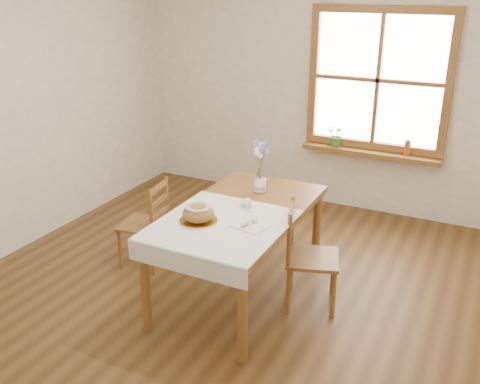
% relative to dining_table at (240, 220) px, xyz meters
% --- Properties ---
extents(ground, '(5.00, 5.00, 0.00)m').
position_rel_dining_table_xyz_m(ground, '(0.00, -0.30, -0.66)').
color(ground, brown).
rests_on(ground, ground).
extents(room_walls, '(4.60, 5.10, 2.65)m').
position_rel_dining_table_xyz_m(room_walls, '(0.00, -0.30, 1.04)').
color(room_walls, white).
rests_on(room_walls, ground).
extents(window, '(1.46, 0.08, 1.46)m').
position_rel_dining_table_xyz_m(window, '(0.50, 2.17, 0.79)').
color(window, brown).
rests_on(window, ground).
extents(window_sill, '(1.46, 0.20, 0.05)m').
position_rel_dining_table_xyz_m(window_sill, '(0.50, 2.10, 0.03)').
color(window_sill, brown).
rests_on(window_sill, ground).
extents(dining_table, '(0.90, 1.60, 0.75)m').
position_rel_dining_table_xyz_m(dining_table, '(0.00, 0.00, 0.00)').
color(dining_table, brown).
rests_on(dining_table, ground).
extents(table_linen, '(0.91, 0.99, 0.01)m').
position_rel_dining_table_xyz_m(table_linen, '(0.00, -0.30, 0.09)').
color(table_linen, white).
rests_on(table_linen, dining_table).
extents(chair_left, '(0.45, 0.43, 0.80)m').
position_rel_dining_table_xyz_m(chair_left, '(-1.00, 0.07, -0.26)').
color(chair_left, brown).
rests_on(chair_left, ground).
extents(chair_right, '(0.52, 0.50, 0.85)m').
position_rel_dining_table_xyz_m(chair_right, '(0.57, 0.12, -0.24)').
color(chair_right, brown).
rests_on(chair_right, ground).
extents(bread_plate, '(0.33, 0.33, 0.01)m').
position_rel_dining_table_xyz_m(bread_plate, '(-0.17, -0.35, 0.10)').
color(bread_plate, white).
rests_on(bread_plate, table_linen).
extents(bread_loaf, '(0.23, 0.23, 0.13)m').
position_rel_dining_table_xyz_m(bread_loaf, '(-0.17, -0.35, 0.17)').
color(bread_loaf, olive).
rests_on(bread_loaf, bread_plate).
extents(egg_napkin, '(0.26, 0.24, 0.01)m').
position_rel_dining_table_xyz_m(egg_napkin, '(0.21, -0.25, 0.10)').
color(egg_napkin, white).
rests_on(egg_napkin, table_linen).
extents(eggs, '(0.20, 0.19, 0.04)m').
position_rel_dining_table_xyz_m(eggs, '(0.21, -0.25, 0.13)').
color(eggs, silver).
rests_on(eggs, egg_napkin).
extents(salt_shaker, '(0.05, 0.05, 0.09)m').
position_rel_dining_table_xyz_m(salt_shaker, '(0.02, 0.00, 0.14)').
color(salt_shaker, white).
rests_on(salt_shaker, table_linen).
extents(pepper_shaker, '(0.07, 0.07, 0.11)m').
position_rel_dining_table_xyz_m(pepper_shaker, '(0.07, -0.01, 0.15)').
color(pepper_shaker, white).
rests_on(pepper_shaker, table_linen).
extents(flower_vase, '(0.11, 0.11, 0.11)m').
position_rel_dining_table_xyz_m(flower_vase, '(-0.02, 0.41, 0.14)').
color(flower_vase, white).
rests_on(flower_vase, dining_table).
extents(lavender_bouquet, '(0.18, 0.18, 0.33)m').
position_rel_dining_table_xyz_m(lavender_bouquet, '(-0.02, 0.41, 0.36)').
color(lavender_bouquet, '#705BA1').
rests_on(lavender_bouquet, flower_vase).
extents(potted_plant, '(0.27, 0.29, 0.18)m').
position_rel_dining_table_xyz_m(potted_plant, '(0.13, 2.10, 0.14)').
color(potted_plant, '#3C7830').
rests_on(potted_plant, window_sill).
extents(amber_bottle, '(0.06, 0.06, 0.17)m').
position_rel_dining_table_xyz_m(amber_bottle, '(0.88, 2.10, 0.14)').
color(amber_bottle, '#AF5520').
rests_on(amber_bottle, window_sill).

